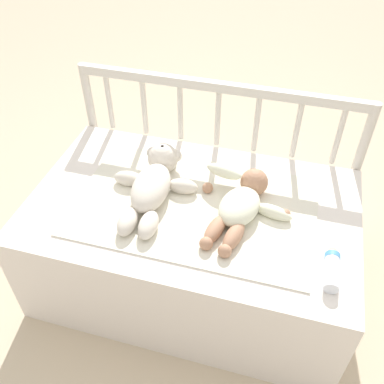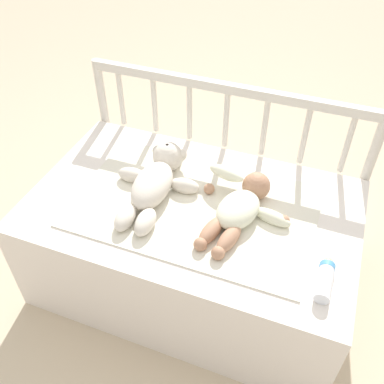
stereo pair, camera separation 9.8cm
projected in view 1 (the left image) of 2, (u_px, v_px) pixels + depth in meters
ground_plane at (192, 277)px, 1.80m from camera, size 12.00×12.00×0.00m
crib_mattress at (192, 244)px, 1.65m from camera, size 1.16×0.71×0.43m
crib_rail at (217, 128)px, 1.73m from camera, size 1.16×0.04×0.71m
blanket at (195, 206)px, 1.50m from camera, size 0.83×0.52×0.01m
teddy_bear at (153, 183)px, 1.52m from camera, size 0.32×0.44×0.12m
baby at (241, 204)px, 1.45m from camera, size 0.33×0.39×0.10m
baby_bottle at (332, 268)px, 1.27m from camera, size 0.05×0.15×0.05m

